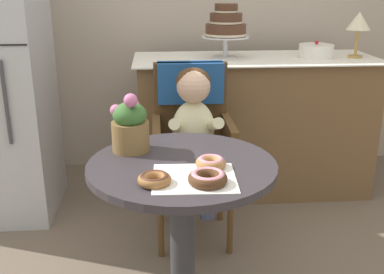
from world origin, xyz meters
TOP-DOWN VIEW (x-y plane):
  - cafe_table at (0.00, 0.00)m, footprint 0.72×0.72m
  - wicker_chair at (0.10, 0.76)m, footprint 0.42×0.45m
  - seated_child at (0.10, 0.61)m, footprint 0.27×0.32m
  - paper_napkin at (0.03, -0.15)m, footprint 0.30×0.27m
  - donut_front at (0.10, -0.06)m, footprint 0.11×0.11m
  - donut_mid at (-0.10, -0.19)m, footprint 0.11×0.11m
  - donut_side at (0.08, -0.20)m, footprint 0.13×0.13m
  - flower_vase at (-0.20, 0.15)m, footprint 0.15×0.15m
  - display_counter at (0.55, 1.30)m, footprint 1.56×0.62m
  - tiered_cake_stand at (0.35, 1.30)m, footprint 0.30×0.30m
  - round_layer_cake at (0.93, 1.27)m, footprint 0.22×0.22m
  - table_lamp at (1.18, 1.26)m, footprint 0.15×0.15m

SIDE VIEW (x-z plane):
  - display_counter at x=0.55m, z-range 0.00..0.90m
  - cafe_table at x=0.00m, z-range 0.15..0.87m
  - wicker_chair at x=0.10m, z-range 0.16..1.12m
  - seated_child at x=0.10m, z-range 0.31..1.04m
  - paper_napkin at x=0.03m, z-range 0.72..0.72m
  - donut_mid at x=-0.10m, z-range 0.72..0.76m
  - donut_front at x=0.10m, z-range 0.72..0.76m
  - donut_side at x=0.08m, z-range 0.72..0.77m
  - flower_vase at x=-0.20m, z-range 0.70..0.95m
  - round_layer_cake at x=0.93m, z-range 0.89..1.00m
  - tiered_cake_stand at x=0.35m, z-range 0.93..1.27m
  - table_lamp at x=1.18m, z-range 0.97..1.26m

